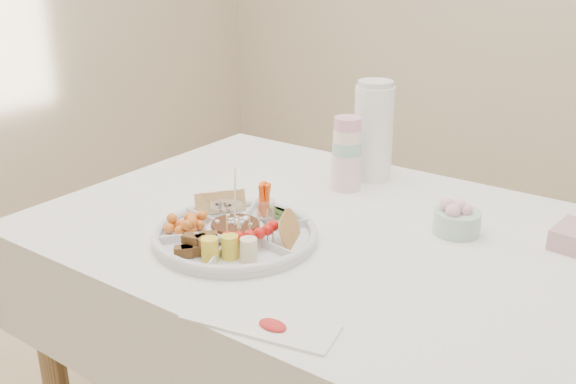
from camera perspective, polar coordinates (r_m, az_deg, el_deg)
The scene contains 13 objects.
dining_table at distance 1.76m, azimuth 4.87°, elevation -14.77°, with size 1.52×1.02×0.76m, color white.
party_tray at distance 1.51m, azimuth -4.70°, elevation -3.57°, with size 0.38×0.38×0.04m, color silver.
bean_dip at distance 1.50m, azimuth -4.71°, elevation -3.31°, with size 0.11×0.11×0.04m, color #391D10.
tortillas at distance 1.47m, azimuth 0.13°, elevation -3.30°, with size 0.09×0.09×0.06m, color olive, non-canonical shape.
carrot_cucumber at distance 1.57m, azimuth -1.25°, elevation -0.75°, with size 0.10×0.10×0.09m, color #FF550F, non-canonical shape.
pita_raisins at distance 1.62m, azimuth -5.71°, elevation -1.01°, with size 0.11×0.11×0.06m, color tan, non-canonical shape.
cherries at distance 1.54m, azimuth -9.32°, elevation -2.61°, with size 0.11×0.11×0.04m, color orange, non-canonical shape.
granola_chunks at distance 1.43m, azimuth -8.58°, elevation -4.65°, with size 0.11×0.11×0.05m, color #4F3A1B, non-canonical shape.
banana_tomato at distance 1.38m, azimuth -3.58°, elevation -4.37°, with size 0.12×0.12×0.10m, color #FBDB7A, non-canonical shape.
cup_stack at distance 1.80m, azimuth 5.26°, elevation 3.81°, with size 0.08×0.08×0.23m, color #BBDDB4.
thermos at distance 1.88m, azimuth 7.60°, elevation 5.52°, with size 0.11×0.11×0.30m, color white.
flower_bowl at distance 1.59m, azimuth 14.83°, elevation -2.15°, with size 0.11×0.11×0.08m, color #A0B9AC.
placemat at distance 1.20m, azimuth -2.54°, elevation -11.52°, with size 0.29×0.10×0.01m, color white.
Camera 1 is at (0.71, -1.24, 1.41)m, focal length 40.00 mm.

